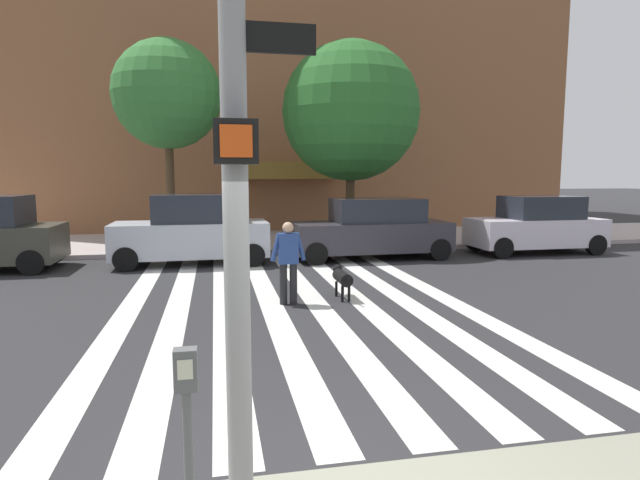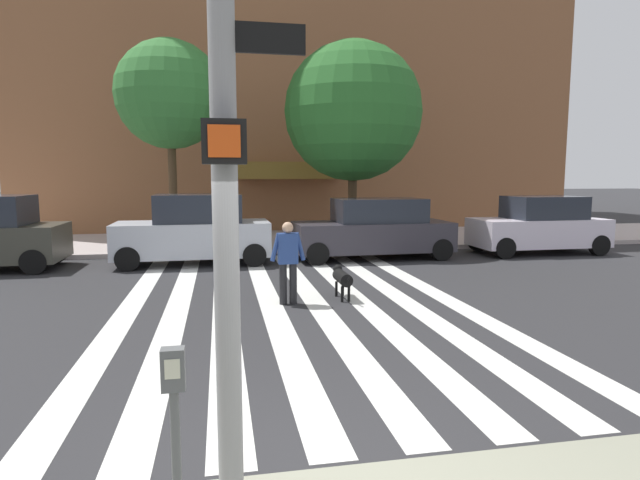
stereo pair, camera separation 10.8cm
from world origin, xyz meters
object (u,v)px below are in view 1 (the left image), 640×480
Objects in this scene: traffic_light_pole at (233,22)px; pedestrian_dog_walker at (288,258)px; dog_on_leash at (342,277)px; street_tree_nearest at (167,95)px; street_tree_middle at (351,112)px; parked_car_fourth_in_line at (536,226)px; parked_car_third_in_line at (372,229)px; parked_car_behind_first at (193,231)px; parking_meter_curbside at (187,425)px.

pedestrian_dog_walker is at bearing 79.10° from traffic_light_pole.
dog_on_leash is at bearing 70.38° from traffic_light_pole.
traffic_light_pole is 0.85× the size of street_tree_nearest.
traffic_light_pole is 0.84× the size of street_tree_middle.
parked_car_fourth_in_line is at bearing 30.30° from pedestrian_dog_walker.
parked_car_fourth_in_line reaches higher than parked_car_third_in_line.
street_tree_nearest is (-0.80, 2.90, 4.20)m from parked_car_behind_first.
parked_car_third_in_line is 4.26× the size of dog_on_leash.
street_tree_nearest reaches higher than parked_car_third_in_line.
pedestrian_dog_walker is at bearing -70.85° from street_tree_nearest.
traffic_light_pole is at bearing -107.74° from street_tree_middle.
parking_meter_curbside is at bearing -130.96° from parked_car_fourth_in_line.
parking_meter_curbside is 0.31× the size of parked_car_behind_first.
parked_car_fourth_in_line is (5.62, -0.00, 0.00)m from parked_car_third_in_line.
street_tree_nearest is 6.12m from street_tree_middle.
parked_car_behind_first is at bearing 92.05° from parking_meter_curbside.
parked_car_third_in_line is at bearing 57.46° from pedestrian_dog_walker.
parked_car_fourth_in_line is at bearing -0.00° from parked_car_behind_first.
street_tree_middle reaches higher than pedestrian_dog_walker.
parking_meter_curbside is (-0.34, -0.44, -2.49)m from traffic_light_pole.
parked_car_fourth_in_line is 2.61× the size of pedestrian_dog_walker.
parked_car_behind_first is at bearing -74.56° from street_tree_nearest.
street_tree_middle reaches higher than parked_car_fourth_in_line.
street_tree_nearest is at bearing 174.97° from street_tree_middle.
parking_meter_curbside is 15.74m from street_tree_middle.
parked_car_third_in_line is (4.93, 12.15, -0.13)m from parking_meter_curbside.
parking_meter_curbside is 1.20× the size of dog_on_leash.
parked_car_behind_first is 10.99m from parked_car_fourth_in_line.
dog_on_leash is (-2.18, -4.97, -0.45)m from parked_car_third_in_line.
dog_on_leash is (-2.10, -7.33, -4.25)m from street_tree_middle.
parked_car_behind_first is 1.02× the size of parked_car_fourth_in_line.
street_tree_nearest is 9.60m from pedestrian_dog_walker.
pedestrian_dog_walker is (-3.34, -5.24, 0.03)m from parked_car_third_in_line.
dog_on_leash is (-7.80, -4.97, -0.46)m from parked_car_fourth_in_line.
parked_car_behind_first is at bearing -155.90° from street_tree_middle.
parked_car_behind_first is at bearing 93.80° from traffic_light_pole.
street_tree_nearest is at bearing 166.19° from parked_car_fourth_in_line.
street_tree_middle is (4.84, 14.52, 3.67)m from parking_meter_curbside.
parked_car_third_in_line is 6.21m from pedestrian_dog_walker.
dog_on_leash is at bearing -105.98° from street_tree_middle.
parked_car_behind_first is 0.64× the size of street_tree_nearest.
parked_car_third_in_line is 1.12× the size of parked_car_fourth_in_line.
parked_car_behind_first is at bearing 122.65° from dog_on_leash.
traffic_light_pole is at bearing -86.20° from parked_car_behind_first.
parked_car_behind_first is 5.37m from parked_car_third_in_line.
parked_car_third_in_line is at bearing -87.90° from street_tree_middle.
street_tree_nearest is at bearing 116.86° from dog_on_leash.
traffic_light_pole is at bearing -109.62° from dog_on_leash.
parked_car_third_in_line is 2.93× the size of pedestrian_dog_walker.
street_tree_middle is at bearing 74.02° from dog_on_leash.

